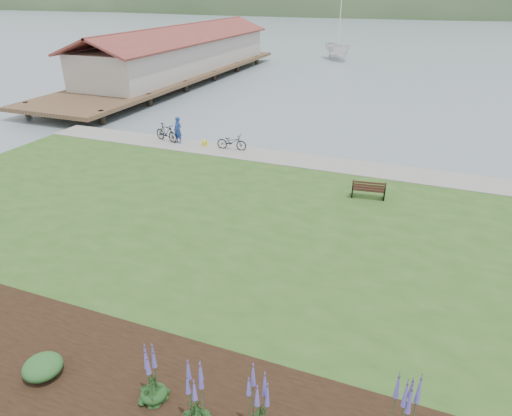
{
  "coord_description": "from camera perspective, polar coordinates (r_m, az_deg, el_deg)",
  "views": [
    {
      "loc": [
        5.43,
        -15.69,
        8.89
      ],
      "look_at": [
        -0.29,
        -1.19,
        1.3
      ],
      "focal_mm": 32.0,
      "sensor_mm": 36.0,
      "label": 1
    }
  ],
  "objects": [
    {
      "name": "shrub_0",
      "position": [
        12.66,
        -25.11,
        -17.54
      ],
      "size": [
        0.94,
        0.94,
        0.47
      ],
      "primitive_type": "ellipsoid",
      "color": "#1E4C21",
      "rests_on": "garden_bed"
    },
    {
      "name": "bicycle_a",
      "position": [
        26.44,
        -3.06,
        8.25
      ],
      "size": [
        0.76,
        1.82,
        0.93
      ],
      "primitive_type": "imported",
      "rotation": [
        0.0,
        0.0,
        1.66
      ],
      "color": "black",
      "rests_on": "lawn"
    },
    {
      "name": "ground",
      "position": [
        18.83,
        2.15,
        -2.23
      ],
      "size": [
        600.0,
        600.0,
        0.0
      ],
      "primitive_type": "plane",
      "color": "slate",
      "rests_on": "ground"
    },
    {
      "name": "echium_0",
      "position": [
        10.21,
        -7.61,
        -22.32
      ],
      "size": [
        0.62,
        0.62,
        2.03
      ],
      "color": "#143714",
      "rests_on": "garden_bed"
    },
    {
      "name": "echium_1",
      "position": [
        10.21,
        18.22,
        -23.0
      ],
      "size": [
        0.62,
        0.62,
        2.22
      ],
      "color": "#143714",
      "rests_on": "garden_bed"
    },
    {
      "name": "echium_5",
      "position": [
        10.02,
        0.34,
        -23.49
      ],
      "size": [
        0.62,
        0.62,
        1.96
      ],
      "color": "#143714",
      "rests_on": "garden_bed"
    },
    {
      "name": "pier_pavilion",
      "position": [
        50.52,
        -9.36,
        18.53
      ],
      "size": [
        8.0,
        36.0,
        5.4
      ],
      "color": "#4C3826",
      "rests_on": "ground"
    },
    {
      "name": "echium_4",
      "position": [
        10.94,
        -12.95,
        -19.57
      ],
      "size": [
        0.62,
        0.62,
        1.79
      ],
      "color": "#143714",
      "rests_on": "garden_bed"
    },
    {
      "name": "far_hillside",
      "position": [
        186.47,
        27.9,
        20.48
      ],
      "size": [
        580.0,
        80.0,
        38.0
      ],
      "primitive_type": null,
      "color": "#334E2C",
      "rests_on": "ground"
    },
    {
      "name": "person",
      "position": [
        27.8,
        -9.76,
        9.83
      ],
      "size": [
        0.79,
        0.64,
        1.88
      ],
      "primitive_type": "imported",
      "rotation": [
        0.0,
        0.0,
        -0.29
      ],
      "color": "navy",
      "rests_on": "lawn"
    },
    {
      "name": "shoreline_path",
      "position": [
        24.73,
        7.57,
        5.69
      ],
      "size": [
        34.0,
        2.2,
        0.03
      ],
      "primitive_type": "cube",
      "color": "gray",
      "rests_on": "lawn"
    },
    {
      "name": "pannier",
      "position": [
        27.28,
        -6.43,
        8.04
      ],
      "size": [
        0.26,
        0.35,
        0.34
      ],
      "primitive_type": "cube",
      "rotation": [
        0.0,
        0.0,
        0.17
      ],
      "color": "yellow",
      "rests_on": "lawn"
    },
    {
      "name": "bicycle_b",
      "position": [
        28.43,
        -11.16,
        9.23
      ],
      "size": [
        1.0,
        1.86,
        1.08
      ],
      "primitive_type": "imported",
      "rotation": [
        0.0,
        0.0,
        1.28
      ],
      "color": "black",
      "rests_on": "lawn"
    },
    {
      "name": "lawn",
      "position": [
        17.1,
        -0.09,
        -4.58
      ],
      "size": [
        34.0,
        20.0,
        0.4
      ],
      "primitive_type": "cube",
      "color": "#2A4F1C",
      "rests_on": "ground"
    },
    {
      "name": "park_bench",
      "position": [
        20.72,
        13.89,
        2.31
      ],
      "size": [
        1.49,
        0.76,
        0.89
      ],
      "rotation": [
        0.0,
        0.0,
        0.13
      ],
      "color": "black",
      "rests_on": "lawn"
    },
    {
      "name": "sailboat",
      "position": [
        65.48,
        10.11,
        17.78
      ],
      "size": [
        13.93,
        13.96,
        25.91
      ],
      "primitive_type": "imported",
      "rotation": [
        0.0,
        0.0,
        0.68
      ],
      "color": "silver",
      "rests_on": "ground"
    }
  ]
}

